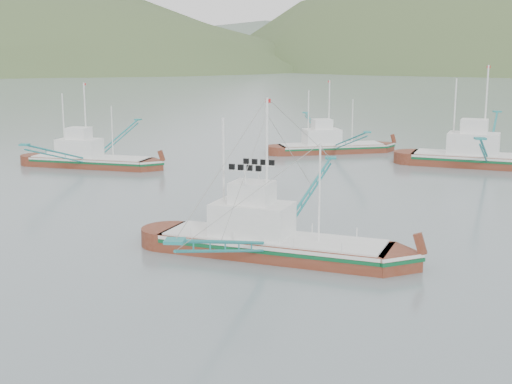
# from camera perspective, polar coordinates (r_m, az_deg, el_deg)

# --- Properties ---
(ground) EXTENTS (1200.00, 1200.00, 0.00)m
(ground) POSITION_cam_1_polar(r_m,az_deg,el_deg) (40.95, -0.74, -6.06)
(ground) COLOR slate
(ground) RESTS_ON ground
(main_boat) EXTENTS (14.44, 24.73, 10.24)m
(main_boat) POSITION_cam_1_polar(r_m,az_deg,el_deg) (42.69, 1.26, -2.60)
(main_boat) COLOR #5F2514
(main_boat) RESTS_ON ground
(bg_boat_right) EXTENTS (16.12, 27.59, 11.42)m
(bg_boat_right) POSITION_cam_1_polar(r_m,az_deg,el_deg) (78.62, 18.01, 3.47)
(bg_boat_right) COLOR #5F2514
(bg_boat_right) RESTS_ON ground
(bg_boat_left) EXTENTS (13.37, 23.22, 9.50)m
(bg_boat_left) POSITION_cam_1_polar(r_m,az_deg,el_deg) (76.90, -13.19, 3.16)
(bg_boat_left) COLOR #5F2514
(bg_boat_left) RESTS_ON ground
(bg_boat_far) EXTENTS (13.08, 22.31, 9.27)m
(bg_boat_far) POSITION_cam_1_polar(r_m,az_deg,el_deg) (85.54, 6.02, 4.32)
(bg_boat_far) COLOR #5F2514
(bg_boat_far) RESTS_ON ground
(ridge_distant) EXTENTS (960.00, 400.00, 240.00)m
(ridge_distant) POSITION_cam_1_polar(r_m,az_deg,el_deg) (599.54, 7.66, 10.20)
(ridge_distant) COLOR slate
(ridge_distant) RESTS_ON ground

